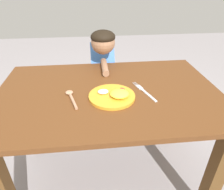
{
  "coord_description": "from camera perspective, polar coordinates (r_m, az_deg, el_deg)",
  "views": [
    {
      "loc": [
        -0.09,
        -1.02,
        1.34
      ],
      "look_at": [
        0.01,
        -0.08,
        0.77
      ],
      "focal_mm": 32.61,
      "sensor_mm": 36.0,
      "label": 1
    }
  ],
  "objects": [
    {
      "name": "fork",
      "position": [
        1.18,
        9.04,
        0.99
      ],
      "size": [
        0.09,
        0.24,
        0.01
      ],
      "rotation": [
        0.0,
        0.0,
        1.89
      ],
      "color": "silver",
      "rests_on": "dining_table"
    },
    {
      "name": "person",
      "position": [
        1.73,
        -2.56,
        4.64
      ],
      "size": [
        0.2,
        0.5,
        1.0
      ],
      "rotation": [
        0.0,
        0.0,
        3.14
      ],
      "color": "#334F57",
      "rests_on": "ground_plane"
    },
    {
      "name": "plate",
      "position": [
        1.11,
        0.38,
        -0.11
      ],
      "size": [
        0.26,
        0.26,
        0.05
      ],
      "color": "gold",
      "rests_on": "dining_table"
    },
    {
      "name": "ground_plane",
      "position": [
        1.69,
        -0.72,
        -21.51
      ],
      "size": [
        8.0,
        8.0,
        0.0
      ],
      "primitive_type": "plane",
      "color": "gray"
    },
    {
      "name": "dining_table",
      "position": [
        1.26,
        -0.9,
        -4.71
      ],
      "size": [
        1.29,
        0.85,
        0.75
      ],
      "color": "#5B3217",
      "rests_on": "ground_plane"
    },
    {
      "name": "spoon",
      "position": [
        1.13,
        -11.35,
        -0.51
      ],
      "size": [
        0.08,
        0.19,
        0.02
      ],
      "rotation": [
        0.0,
        0.0,
        1.85
      ],
      "color": "tan",
      "rests_on": "dining_table"
    }
  ]
}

